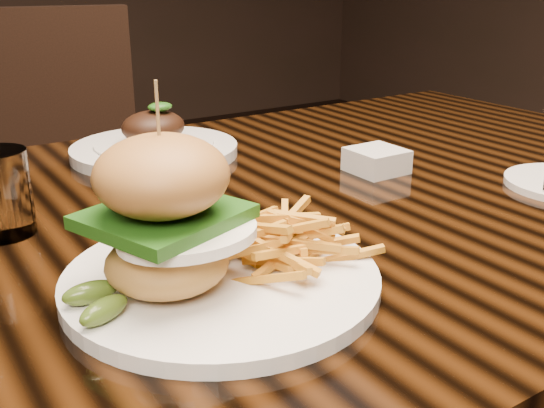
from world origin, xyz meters
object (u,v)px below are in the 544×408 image
dining_table (252,257)px  far_dish (154,145)px  burger_plate (210,240)px  chair_far (55,182)px

dining_table → far_dish: far_dish is taller
burger_plate → chair_far: size_ratio=0.32×
burger_plate → far_dish: size_ratio=1.13×
burger_plate → far_dish: (0.14, 0.46, -0.03)m
dining_table → far_dish: (-0.01, 0.28, 0.09)m
dining_table → chair_far: (-0.03, 0.89, -0.13)m
burger_plate → dining_table: bearing=41.8°
dining_table → burger_plate: size_ratio=5.28×
burger_plate → far_dish: burger_plate is taller
far_dish → dining_table: bearing=-87.1°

